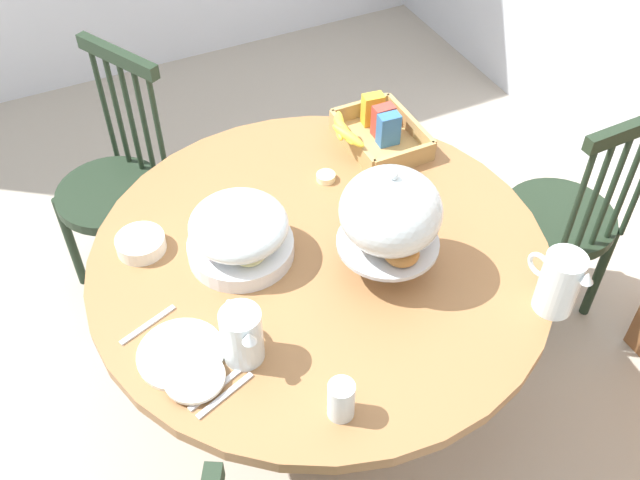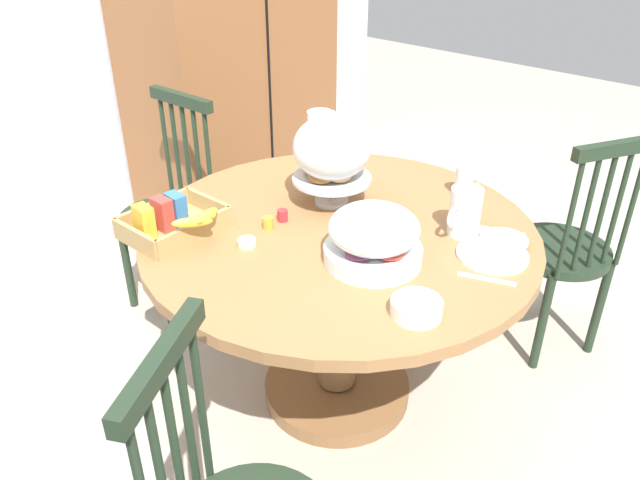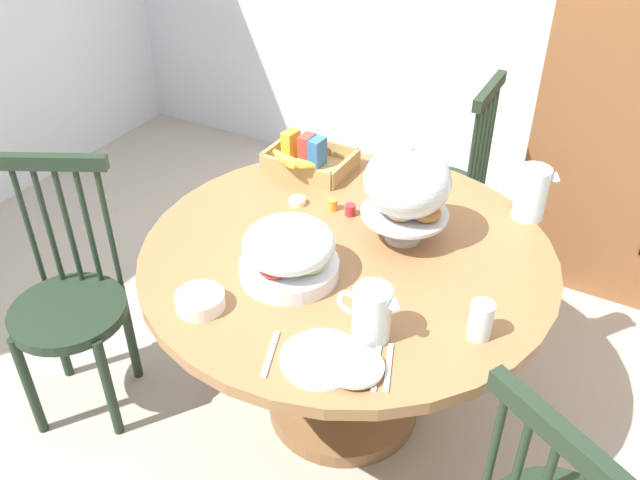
{
  "view_description": "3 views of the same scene",
  "coord_description": "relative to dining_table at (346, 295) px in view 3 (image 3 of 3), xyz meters",
  "views": [
    {
      "loc": [
        1.26,
        -0.55,
        2.25
      ],
      "look_at": [
        -0.04,
        0.07,
        0.79
      ],
      "focal_mm": 41.14,
      "sensor_mm": 36.0,
      "label": 1
    },
    {
      "loc": [
        -1.47,
        -1.06,
        1.76
      ],
      "look_at": [
        -0.14,
        0.07,
        0.74
      ],
      "focal_mm": 35.24,
      "sensor_mm": 36.0,
      "label": 2
    },
    {
      "loc": [
        0.73,
        -1.48,
        1.99
      ],
      "look_at": [
        -0.14,
        0.07,
        0.74
      ],
      "focal_mm": 37.73,
      "sensor_mm": 36.0,
      "label": 3
    }
  ],
  "objects": [
    {
      "name": "ground_plane",
      "position": [
        0.04,
        -0.07,
        -0.55
      ],
      "size": [
        10.0,
        10.0,
        0.0
      ],
      "primitive_type": "plane",
      "color": "#A89E8E"
    },
    {
      "name": "china_plate_large",
      "position": [
        0.17,
        -0.47,
        0.2
      ],
      "size": [
        0.22,
        0.22,
        0.01
      ],
      "primitive_type": "cylinder",
      "color": "white",
      "rests_on": "dining_table"
    },
    {
      "name": "dining_table",
      "position": [
        0.0,
        0.0,
        0.0
      ],
      "size": [
        1.32,
        1.32,
        0.74
      ],
      "color": "olive",
      "rests_on": "ground_plane"
    },
    {
      "name": "windsor_chair_by_cabinet",
      "position": [
        -0.86,
        -0.42,
        -0.1
      ],
      "size": [
        0.45,
        0.45,
        0.97
      ],
      "color": "#1E2D1E",
      "rests_on": "ground_plane"
    },
    {
      "name": "cereal_bowl",
      "position": [
        -0.23,
        -0.45,
        0.21
      ],
      "size": [
        0.14,
        0.14,
        0.04
      ],
      "primitive_type": "cylinder",
      "color": "white",
      "rests_on": "dining_table"
    },
    {
      "name": "dinner_fork",
      "position": [
        0.33,
        -0.41,
        0.19
      ],
      "size": [
        0.07,
        0.16,
        0.01
      ],
      "primitive_type": "cube",
      "rotation": [
        0.0,
        0.0,
        5.06
      ],
      "color": "silver",
      "rests_on": "dining_table"
    },
    {
      "name": "table_knife",
      "position": [
        0.3,
        -0.42,
        0.19
      ],
      "size": [
        0.07,
        0.16,
        0.01
      ],
      "primitive_type": "cube",
      "rotation": [
        0.0,
        0.0,
        5.06
      ],
      "color": "silver",
      "rests_on": "dining_table"
    },
    {
      "name": "china_plate_small",
      "position": [
        0.26,
        -0.46,
        0.21
      ],
      "size": [
        0.15,
        0.15,
        0.01
      ],
      "primitive_type": "cylinder",
      "color": "white",
      "rests_on": "china_plate_large"
    },
    {
      "name": "jam_jar_strawberry",
      "position": [
        -0.08,
        0.18,
        0.21
      ],
      "size": [
        0.04,
        0.04,
        0.04
      ],
      "primitive_type": "cylinder",
      "color": "#B7282D",
      "rests_on": "dining_table"
    },
    {
      "name": "pastry_stand_with_dome",
      "position": [
        0.13,
        0.14,
        0.39
      ],
      "size": [
        0.28,
        0.28,
        0.34
      ],
      "color": "silver",
      "rests_on": "dining_table"
    },
    {
      "name": "orange_juice_pitcher",
      "position": [
        0.24,
        -0.33,
        0.26
      ],
      "size": [
        0.19,
        0.1,
        0.16
      ],
      "color": "silver",
      "rests_on": "dining_table"
    },
    {
      "name": "soup_spoon",
      "position": [
        0.04,
        -0.52,
        0.19
      ],
      "size": [
        0.07,
        0.16,
        0.01
      ],
      "primitive_type": "cube",
      "rotation": [
        0.0,
        0.0,
        5.06
      ],
      "color": "silver",
      "rests_on": "dining_table"
    },
    {
      "name": "drinking_glass",
      "position": [
        0.49,
        -0.18,
        0.25
      ],
      "size": [
        0.06,
        0.06,
        0.11
      ],
      "primitive_type": "cylinder",
      "color": "silver",
      "rests_on": "dining_table"
    },
    {
      "name": "fruit_platter_covered",
      "position": [
        -0.09,
        -0.2,
        0.28
      ],
      "size": [
        0.3,
        0.3,
        0.18
      ],
      "color": "silver",
      "rests_on": "dining_table"
    },
    {
      "name": "windsor_chair_near_window",
      "position": [
        -0.01,
        0.96,
        -0.1
      ],
      "size": [
        0.4,
        0.4,
        0.97
      ],
      "color": "#1E2D1E",
      "rests_on": "ground_plane"
    },
    {
      "name": "milk_pitcher",
      "position": [
        0.44,
        0.47,
        0.27
      ],
      "size": [
        0.19,
        0.11,
        0.18
      ],
      "color": "silver",
      "rests_on": "dining_table"
    },
    {
      "name": "jam_jar_apricot",
      "position": [
        -0.15,
        0.18,
        0.21
      ],
      "size": [
        0.04,
        0.04,
        0.04
      ],
      "primitive_type": "cylinder",
      "color": "orange",
      "rests_on": "dining_table"
    },
    {
      "name": "cereal_basket",
      "position": [
        -0.38,
        0.39,
        0.24
      ],
      "size": [
        0.32,
        0.3,
        0.12
      ],
      "color": "tan",
      "rests_on": "dining_table"
    },
    {
      "name": "butter_dish",
      "position": [
        -0.28,
        0.15,
        0.2
      ],
      "size": [
        0.06,
        0.06,
        0.02
      ],
      "primitive_type": "cylinder",
      "color": "beige",
      "rests_on": "dining_table"
    }
  ]
}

